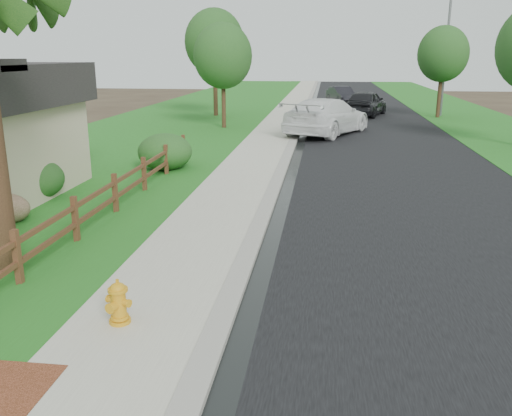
# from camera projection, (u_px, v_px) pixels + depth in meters

# --- Properties ---
(ground) EXTENTS (120.00, 120.00, 0.00)m
(ground) POSITION_uv_depth(u_px,v_px,m) (165.00, 389.00, 7.00)
(ground) COLOR #392C1F
(road) EXTENTS (8.00, 90.00, 0.02)m
(road) POSITION_uv_depth(u_px,v_px,m) (362.00, 112.00, 39.81)
(road) COLOR black
(road) RESTS_ON ground
(curb) EXTENTS (0.40, 90.00, 0.12)m
(curb) POSITION_uv_depth(u_px,v_px,m) (305.00, 111.00, 40.31)
(curb) COLOR gray
(curb) RESTS_ON ground
(wet_gutter) EXTENTS (0.50, 90.00, 0.00)m
(wet_gutter) POSITION_uv_depth(u_px,v_px,m) (310.00, 111.00, 40.28)
(wet_gutter) COLOR black
(wet_gutter) RESTS_ON road
(sidewalk) EXTENTS (2.20, 90.00, 0.10)m
(sidewalk) POSITION_uv_depth(u_px,v_px,m) (288.00, 111.00, 40.48)
(sidewalk) COLOR #ADA696
(sidewalk) RESTS_ON ground
(grass_strip) EXTENTS (1.60, 90.00, 0.06)m
(grass_strip) POSITION_uv_depth(u_px,v_px,m) (263.00, 111.00, 40.71)
(grass_strip) COLOR #22601B
(grass_strip) RESTS_ON ground
(lawn_near) EXTENTS (9.00, 90.00, 0.04)m
(lawn_near) POSITION_uv_depth(u_px,v_px,m) (195.00, 110.00, 41.35)
(lawn_near) COLOR #22601B
(lawn_near) RESTS_ON ground
(verge_far) EXTENTS (6.00, 90.00, 0.04)m
(verge_far) POSITION_uv_depth(u_px,v_px,m) (460.00, 113.00, 38.97)
(verge_far) COLOR #22601B
(verge_far) RESTS_ON ground
(ranch_fence) EXTENTS (0.12, 16.92, 1.10)m
(ranch_fence) POSITION_uv_depth(u_px,v_px,m) (97.00, 203.00, 13.38)
(ranch_fence) COLOR #482718
(ranch_fence) RESTS_ON ground
(fire_hydrant) EXTENTS (0.48, 0.39, 0.73)m
(fire_hydrant) POSITION_uv_depth(u_px,v_px,m) (118.00, 303.00, 8.42)
(fire_hydrant) COLOR gold
(fire_hydrant) RESTS_ON sidewalk
(white_suv) EXTENTS (5.13, 7.10, 1.91)m
(white_suv) POSITION_uv_depth(u_px,v_px,m) (327.00, 116.00, 28.62)
(white_suv) COLOR white
(white_suv) RESTS_ON road
(dark_car_mid) EXTENTS (3.53, 5.54, 1.76)m
(dark_car_mid) POSITION_uv_depth(u_px,v_px,m) (366.00, 103.00, 37.28)
(dark_car_mid) COLOR black
(dark_car_mid) RESTS_ON road
(dark_car_far) EXTENTS (2.79, 4.58, 1.42)m
(dark_car_far) POSITION_uv_depth(u_px,v_px,m) (342.00, 95.00, 46.66)
(dark_car_far) COLOR black
(dark_car_far) RESTS_ON road
(streetlight) EXTENTS (1.82, 0.94, 8.35)m
(streetlight) POSITION_uv_depth(u_px,v_px,m) (445.00, 45.00, 35.97)
(streetlight) COLOR slate
(streetlight) RESTS_ON ground
(boulder) EXTENTS (1.38, 1.23, 0.75)m
(boulder) POSITION_uv_depth(u_px,v_px,m) (8.00, 209.00, 13.76)
(boulder) COLOR brown
(boulder) RESTS_ON ground
(shrub_c) EXTENTS (2.13, 2.13, 1.22)m
(shrub_c) POSITION_uv_depth(u_px,v_px,m) (35.00, 179.00, 15.94)
(shrub_c) COLOR #19481D
(shrub_c) RESTS_ON ground
(shrub_d) EXTENTS (2.55, 2.55, 1.36)m
(shrub_d) POSITION_uv_depth(u_px,v_px,m) (165.00, 152.00, 19.96)
(shrub_d) COLOR #19481D
(shrub_d) RESTS_ON ground
(tree_near_left) EXTENTS (3.31, 3.31, 5.87)m
(tree_near_left) POSITION_uv_depth(u_px,v_px,m) (223.00, 56.00, 30.32)
(tree_near_left) COLOR #331F15
(tree_near_left) RESTS_ON ground
(tree_mid_left) EXTENTS (3.97, 3.97, 7.10)m
(tree_mid_left) POSITION_uv_depth(u_px,v_px,m) (214.00, 42.00, 36.17)
(tree_mid_left) COLOR #331F15
(tree_mid_left) RESTS_ON ground
(tree_mid_right) EXTENTS (3.28, 3.28, 5.95)m
(tree_mid_right) POSITION_uv_depth(u_px,v_px,m) (443.00, 54.00, 35.29)
(tree_mid_right) COLOR #331F15
(tree_mid_right) RESTS_ON ground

